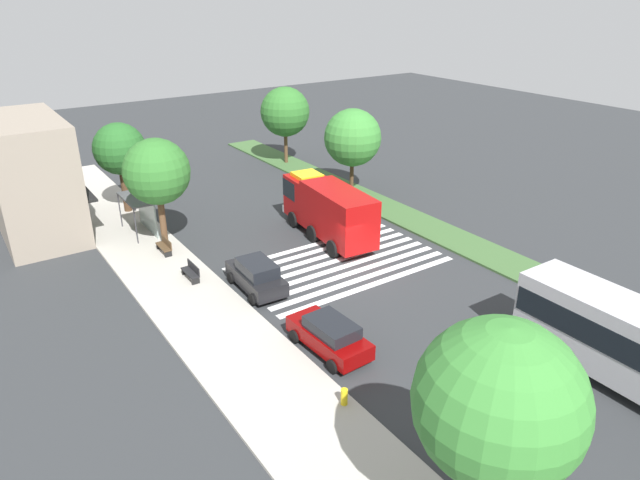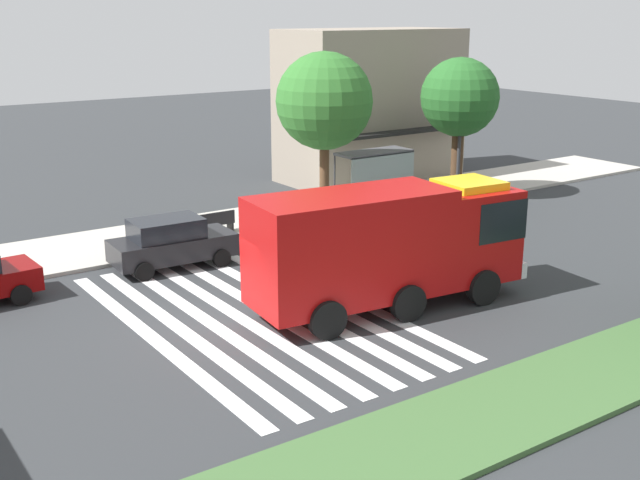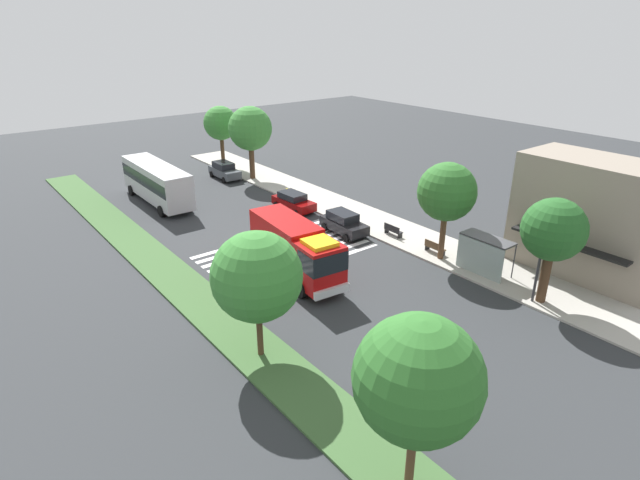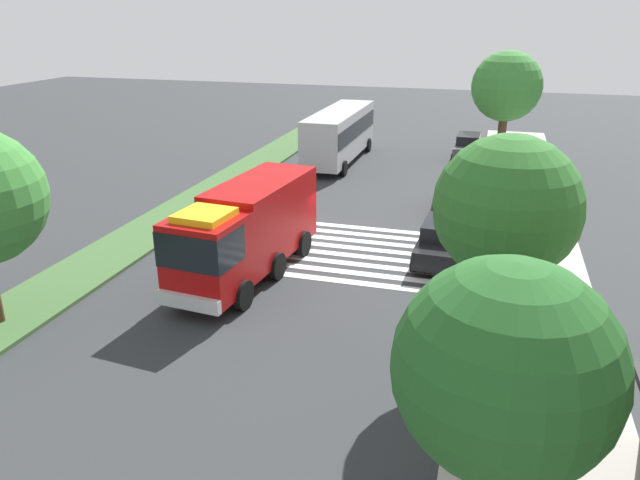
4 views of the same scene
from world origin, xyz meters
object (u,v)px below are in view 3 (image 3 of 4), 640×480
object	(u,v)px
fire_truck	(297,249)
parked_car_west	(224,170)
bench_west_of_shelter	(393,230)
sidewalk_tree_west	(250,129)
parked_car_east	(344,223)
transit_bus	(157,181)
parked_car_mid	(293,201)
bus_stop_shelter	(484,249)
fire_hydrant	(287,192)
sidewalk_tree_center	(447,192)
bench_near_shelter	(435,247)
sidewalk_tree_far_west	(220,123)
street_lamp	(542,248)
median_tree_far_west	(257,277)
sidewalk_tree_east	(554,231)
median_tree_west	(418,379)

from	to	relation	value
fire_truck	parked_car_west	size ratio (longest dim) A/B	2.02
bench_west_of_shelter	sidewalk_tree_west	world-z (taller)	sidewalk_tree_west
parked_car_east	bench_west_of_shelter	bearing A→B (deg)	42.81
transit_bus	parked_car_east	bearing A→B (deg)	-151.71
fire_truck	parked_car_mid	size ratio (longest dim) A/B	2.01
parked_car_west	fire_truck	bearing A→B (deg)	-16.07
bus_stop_shelter	fire_hydrant	bearing A→B (deg)	-177.85
transit_bus	sidewalk_tree_west	xyz separation A→B (m)	(-1.16, 10.86, 3.27)
bench_west_of_shelter	sidewalk_tree_center	size ratio (longest dim) A/B	0.23
bench_near_shelter	bench_west_of_shelter	world-z (taller)	same
fire_truck	sidewalk_tree_far_west	distance (m)	29.61
sidewalk_tree_center	fire_hydrant	distance (m)	18.89
transit_bus	street_lamp	distance (m)	33.44
median_tree_far_west	parked_car_mid	bearing A→B (deg)	140.25
sidewalk_tree_center	sidewalk_tree_east	xyz separation A→B (m)	(7.66, 0.00, -0.33)
fire_hydrant	transit_bus	bearing A→B (deg)	-120.24
parked_car_west	sidewalk_tree_far_west	size ratio (longest dim) A/B	0.64
bench_west_of_shelter	fire_hydrant	size ratio (longest dim) A/B	2.29
parked_car_mid	median_tree_west	distance (m)	30.44
fire_truck	sidewalk_tree_east	xyz separation A→B (m)	(11.78, 9.52, 2.65)
sidewalk_tree_far_west	sidewalk_tree_west	xyz separation A→B (m)	(6.48, 0.00, 0.38)
parked_car_mid	sidewalk_tree_west	world-z (taller)	sidewalk_tree_west
fire_truck	parked_car_mid	world-z (taller)	fire_truck
sidewalk_tree_far_west	median_tree_west	world-z (taller)	median_tree_west
fire_hydrant	parked_car_west	bearing A→B (deg)	-169.67
median_tree_west	parked_car_east	bearing A→B (deg)	145.10
median_tree_far_west	median_tree_west	size ratio (longest dim) A/B	0.95
sidewalk_tree_far_west	median_tree_far_west	distance (m)	37.45
fire_truck	parked_car_west	distance (m)	24.67
sidewalk_tree_far_west	median_tree_far_west	size ratio (longest dim) A/B	1.03
fire_truck	bench_west_of_shelter	xyz separation A→B (m)	(-0.91, 9.85, -1.47)
transit_bus	sidewalk_tree_center	size ratio (longest dim) A/B	1.55
sidewalk_tree_west	sidewalk_tree_east	world-z (taller)	sidewalk_tree_west
parked_car_east	sidewalk_tree_east	bearing A→B (deg)	10.55
median_tree_west	fire_hydrant	xyz separation A→B (m)	(-30.22, 15.59, -4.34)
sidewalk_tree_west	sidewalk_tree_east	distance (m)	33.19
parked_car_mid	sidewalk_tree_west	bearing A→B (deg)	165.74
parked_car_east	fire_hydrant	xyz separation A→B (m)	(-10.31, 1.70, -0.40)
bench_near_shelter	fire_hydrant	size ratio (longest dim) A/B	2.29
parked_car_mid	median_tree_west	bearing A→B (deg)	-29.96
median_tree_far_west	median_tree_west	bearing A→B (deg)	0.00
bus_stop_shelter	sidewalk_tree_east	distance (m)	5.32
parked_car_mid	fire_hydrant	xyz separation A→B (m)	(-3.43, 1.70, -0.35)
parked_car_mid	sidewalk_tree_far_west	world-z (taller)	sidewalk_tree_far_west
bench_west_of_shelter	street_lamp	distance (m)	12.79
bench_west_of_shelter	median_tree_far_west	world-z (taller)	median_tree_far_west
parked_car_west	transit_bus	bearing A→B (deg)	-67.99
transit_bus	sidewalk_tree_center	world-z (taller)	sidewalk_tree_center
parked_car_west	bench_west_of_shelter	bearing A→B (deg)	7.59
street_lamp	bench_west_of_shelter	bearing A→B (deg)	176.63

